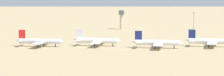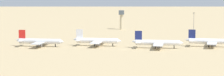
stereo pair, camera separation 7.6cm
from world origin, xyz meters
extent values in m
plane|color=tan|center=(0.00, 0.00, 0.00)|extent=(4000.00, 4000.00, 0.00)
cylinder|color=silver|center=(-61.81, 12.34, 4.00)|extent=(30.67, 5.75, 3.81)
cone|color=silver|center=(-45.27, 11.28, 4.00)|extent=(3.08, 3.80, 3.62)
cone|color=silver|center=(-78.36, 13.40, 4.57)|extent=(4.01, 3.48, 3.24)
cube|color=red|center=(-75.13, 13.19, 9.01)|extent=(4.98, 0.79, 6.19)
cube|color=silver|center=(-74.88, 16.99, 4.38)|extent=(3.46, 6.66, 0.34)
cube|color=silver|center=(-75.37, 9.39, 4.38)|extent=(3.46, 6.66, 0.34)
cube|color=silver|center=(-60.86, 12.28, 3.43)|extent=(8.41, 30.84, 0.53)
cylinder|color=slate|center=(-59.45, 19.35, 2.10)|extent=(3.56, 2.31, 2.10)
cylinder|color=slate|center=(-60.37, 5.08, 2.10)|extent=(3.56, 2.31, 2.10)
cylinder|color=black|center=(-50.25, 11.60, 1.05)|extent=(0.67, 0.67, 2.10)
cylinder|color=black|center=(-63.09, 14.71, 1.05)|extent=(0.67, 0.67, 2.10)
cylinder|color=black|center=(-63.38, 10.15, 1.05)|extent=(0.67, 0.67, 2.10)
cylinder|color=white|center=(-20.70, 19.92, 4.00)|extent=(30.73, 6.80, 3.81)
cone|color=white|center=(-4.20, 18.29, 4.00)|extent=(3.20, 3.89, 3.62)
cone|color=white|center=(-37.21, 21.56, 4.58)|extent=(4.11, 3.60, 3.24)
cube|color=white|center=(-33.99, 21.24, 9.01)|extent=(4.98, 0.96, 6.20)
cube|color=white|center=(-33.61, 25.03, 4.39)|extent=(3.67, 6.75, 0.34)
cube|color=white|center=(-34.36, 17.45, 4.39)|extent=(3.67, 6.75, 0.34)
cube|color=white|center=(-19.76, 19.83, 3.43)|extent=(9.46, 31.00, 0.53)
cylinder|color=slate|center=(-18.10, 26.85, 2.10)|extent=(3.62, 2.43, 2.10)
cylinder|color=slate|center=(-19.51, 12.62, 2.10)|extent=(3.62, 2.43, 2.10)
cylinder|color=black|center=(-9.17, 18.78, 1.05)|extent=(0.67, 0.67, 2.10)
cylinder|color=black|center=(-21.90, 22.34, 1.05)|extent=(0.67, 0.67, 2.10)
cylinder|color=black|center=(-22.35, 17.79, 1.05)|extent=(0.67, 0.67, 2.10)
cylinder|color=white|center=(23.38, 10.61, 4.06)|extent=(31.08, 5.27, 3.87)
cone|color=white|center=(40.19, 9.84, 4.06)|extent=(3.06, 3.80, 3.67)
cone|color=white|center=(6.58, 11.37, 4.64)|extent=(4.01, 3.46, 3.29)
cube|color=navy|center=(9.86, 11.22, 9.14)|extent=(5.04, 0.71, 6.28)
cube|color=white|center=(10.04, 15.09, 4.45)|extent=(3.39, 6.71, 0.35)
cube|color=white|center=(9.69, 7.36, 4.45)|extent=(3.39, 6.71, 0.35)
cube|color=white|center=(24.35, 10.56, 3.48)|extent=(7.97, 31.21, 0.54)
cylinder|color=slate|center=(25.65, 17.76, 2.13)|extent=(3.57, 2.28, 2.13)
cylinder|color=slate|center=(24.99, 3.28, 2.13)|extent=(3.57, 2.28, 2.13)
cylinder|color=black|center=(35.13, 10.07, 1.06)|extent=(0.68, 0.68, 2.13)
cylinder|color=black|center=(22.04, 12.99, 1.06)|extent=(0.68, 0.68, 2.13)
cylinder|color=black|center=(21.83, 8.36, 1.06)|extent=(0.68, 0.68, 2.13)
cylinder|color=white|center=(61.90, 22.42, 4.09)|extent=(31.37, 7.66, 3.89)
cone|color=white|center=(45.10, 24.48, 4.67)|extent=(4.27, 3.76, 3.31)
cube|color=navy|center=(48.39, 24.08, 9.19)|extent=(5.08, 1.10, 6.32)
cube|color=white|center=(48.86, 27.94, 4.47)|extent=(3.90, 6.95, 0.35)
cube|color=white|center=(47.91, 20.22, 4.47)|extent=(3.90, 6.95, 0.35)
cube|color=white|center=(62.87, 22.30, 3.50)|extent=(10.36, 31.70, 0.54)
cylinder|color=slate|center=(64.73, 29.42, 2.14)|extent=(3.74, 2.55, 2.14)
cylinder|color=slate|center=(62.95, 14.94, 2.14)|extent=(3.74, 2.55, 2.14)
cylinder|color=black|center=(60.74, 24.91, 1.07)|extent=(0.68, 0.68, 2.14)
cylinder|color=black|center=(60.17, 20.28, 1.07)|extent=(0.68, 0.68, 2.14)
cylinder|color=#C6B793|center=(-12.66, 155.92, 7.39)|extent=(3.20, 3.20, 14.78)
cube|color=#4C5660|center=(-12.66, 155.92, 16.87)|extent=(5.20, 5.20, 4.17)
cylinder|color=#59595E|center=(57.59, 144.49, 8.57)|extent=(0.36, 0.36, 17.14)
cube|color=#333333|center=(57.59, 144.49, 17.39)|extent=(1.80, 0.50, 0.50)
camera|label=1|loc=(24.05, -355.40, 46.57)|focal=83.22mm
camera|label=2|loc=(24.13, -355.39, 46.57)|focal=83.22mm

